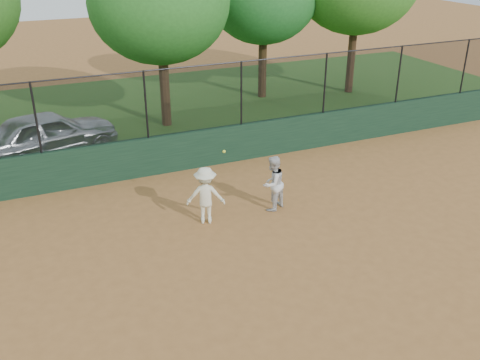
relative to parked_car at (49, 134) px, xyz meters
name	(u,v)px	position (x,y,z in m)	size (l,w,h in m)	color
ground	(247,276)	(3.10, -8.86, -0.75)	(80.00, 80.00, 0.00)	#A06633
back_wall	(166,154)	(3.10, -2.86, -0.15)	(26.00, 0.20, 1.20)	#193723
grass_strip	(124,116)	(3.10, 3.14, -0.74)	(36.00, 12.00, 0.01)	#254D18
parked_car	(49,134)	(0.00, 0.00, 0.00)	(1.76, 4.39, 1.49)	#AEB3B8
player_second	(273,183)	(4.98, -6.31, 0.00)	(0.73, 0.57, 1.50)	silver
player_main	(206,195)	(3.13, -6.27, 0.00)	(1.11, 0.87, 2.05)	beige
fence_assembly	(162,102)	(3.07, -2.86, 1.49)	(26.00, 0.06, 2.00)	black
tree_2	(160,2)	(4.36, 1.41, 3.75)	(5.01, 4.55, 6.67)	#442E18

